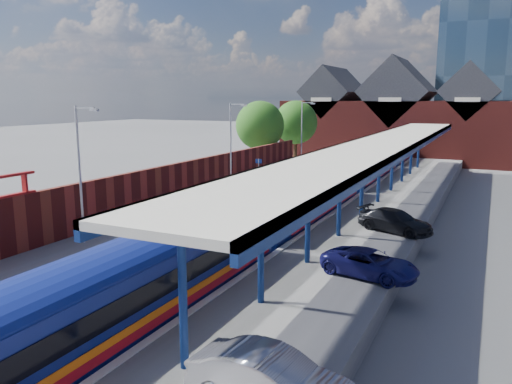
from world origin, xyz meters
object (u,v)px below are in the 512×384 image
at_px(lamp_post_d, 303,130).
at_px(train, 341,178).
at_px(lamp_post_b, 81,166).
at_px(lamp_post_c, 232,142).
at_px(parked_car_silver, 272,381).
at_px(parked_car_blue, 370,263).
at_px(parked_car_dark, 395,221).
at_px(platform_sign, 259,169).

bearing_deg(lamp_post_d, train, -57.91).
relative_size(lamp_post_b, lamp_post_c, 1.00).
xyz_separation_m(parked_car_silver, parked_car_blue, (0.07, 10.04, -0.13)).
distance_m(parked_car_dark, parked_car_blue, 7.76).
distance_m(parked_car_silver, parked_car_dark, 17.79).
xyz_separation_m(lamp_post_b, lamp_post_c, (0.00, 16.00, 0.00)).
xyz_separation_m(lamp_post_c, parked_car_dark, (13.98, -6.82, -3.37)).
relative_size(parked_car_silver, parked_car_dark, 0.98).
relative_size(train, lamp_post_d, 9.41).
bearing_deg(lamp_post_b, platform_sign, 85.67).
distance_m(lamp_post_d, platform_sign, 14.25).
height_order(lamp_post_d, parked_car_blue, lamp_post_d).
bearing_deg(lamp_post_b, lamp_post_d, 90.00).
relative_size(train, lamp_post_b, 9.41).
relative_size(train, lamp_post_c, 9.41).
relative_size(train, parked_car_dark, 15.43).
relative_size(lamp_post_c, parked_car_silver, 1.67).
bearing_deg(lamp_post_b, parked_car_dark, 33.29).
bearing_deg(platform_sign, lamp_post_b, -94.33).
xyz_separation_m(train, parked_car_blue, (6.48, -18.04, -0.56)).
bearing_deg(lamp_post_b, parked_car_silver, -31.12).
bearing_deg(parked_car_silver, platform_sign, 30.16).
xyz_separation_m(lamp_post_b, parked_car_blue, (14.33, 1.43, -3.43)).
height_order(train, lamp_post_d, lamp_post_d).
xyz_separation_m(lamp_post_d, platform_sign, (1.36, -14.00, -2.30)).
bearing_deg(lamp_post_c, lamp_post_d, 90.00).
bearing_deg(parked_car_dark, lamp_post_c, 84.15).
bearing_deg(parked_car_dark, lamp_post_d, 51.65).
height_order(lamp_post_b, parked_car_blue, lamp_post_b).
bearing_deg(train, lamp_post_d, 122.09).
xyz_separation_m(lamp_post_d, parked_car_blue, (14.33, -30.57, -3.43)).
relative_size(lamp_post_c, parked_car_blue, 1.72).
bearing_deg(parked_car_dark, parked_car_silver, -158.92).
distance_m(lamp_post_b, parked_car_silver, 16.99).
distance_m(platform_sign, parked_car_silver, 29.59).
xyz_separation_m(train, parked_car_dark, (6.12, -10.29, -0.50)).
bearing_deg(lamp_post_d, parked_car_dark, -58.51).
bearing_deg(lamp_post_d, lamp_post_b, -90.00).
bearing_deg(parked_car_dark, parked_car_blue, -157.22).
xyz_separation_m(lamp_post_b, lamp_post_d, (0.00, 32.00, 0.00)).
distance_m(lamp_post_d, parked_car_silver, 43.17).
distance_m(lamp_post_c, platform_sign, 3.34).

